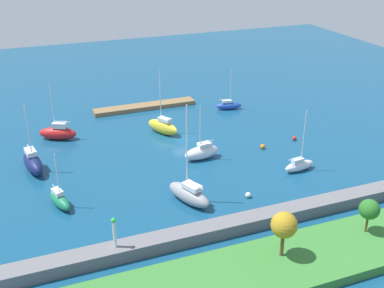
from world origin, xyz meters
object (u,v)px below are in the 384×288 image
Objects in this scene: park_tree_mideast at (284,225)px; sailboat_blue_lone_north at (229,105)px; sailboat_white_mid_basin at (202,152)px; park_tree_midwest at (369,209)px; sailboat_yellow_by_breakwater at (163,126)px; sailboat_green_lone_south at (60,200)px; mooring_buoy_red at (294,138)px; mooring_buoy_orange at (263,146)px; harbor_beacon at (114,230)px; mooring_buoy_white at (248,195)px; pier_dock at (145,107)px; sailboat_red_near_pier at (58,132)px; sailboat_navy_off_beacon at (33,162)px; sailboat_white_inner_mooring at (299,165)px; sailboat_gray_center_basin at (189,194)px.

park_tree_mideast is 0.65× the size of sailboat_blue_lone_north.
park_tree_mideast is 0.60× the size of sailboat_white_mid_basin.
sailboat_yellow_by_breakwater reaches higher than park_tree_midwest.
sailboat_blue_lone_north is 22.78m from sailboat_white_mid_basin.
mooring_buoy_red is at bearing 81.78° from sailboat_green_lone_south.
sailboat_yellow_by_breakwater reaches higher than sailboat_green_lone_south.
mooring_buoy_orange is at bearing 172.95° from sailboat_white_mid_basin.
harbor_beacon is 0.45× the size of sailboat_blue_lone_north.
park_tree_mideast is 6.81× the size of mooring_buoy_white.
sailboat_blue_lone_north is 0.73× the size of sailboat_yellow_by_breakwater.
sailboat_yellow_by_breakwater reaches higher than sailboat_white_mid_basin.
sailboat_white_mid_basin is at bearing -93.25° from park_tree_mideast.
sailboat_green_lone_south is at bearing 9.86° from mooring_buoy_red.
pier_dock is 2.06× the size of sailboat_red_near_pier.
sailboat_navy_off_beacon is 25.78m from sailboat_white_mid_basin.
sailboat_green_lone_south is (21.18, -20.53, -4.02)m from park_tree_mideast.
pier_dock is at bearing -84.41° from mooring_buoy_white.
park_tree_midwest is at bearing 74.42° from mooring_buoy_red.
sailboat_navy_off_beacon is at bearing 152.49° from sailboat_white_inner_mooring.
harbor_beacon is 14.39m from sailboat_gray_center_basin.
sailboat_gray_center_basin is 1.30× the size of sailboat_navy_off_beacon.
sailboat_navy_off_beacon is (23.69, -32.16, -3.60)m from park_tree_mideast.
park_tree_midwest is 0.79× the size of park_tree_mideast.
park_tree_midwest is at bearing -155.09° from sailboat_gray_center_basin.
mooring_buoy_red is 21.32m from mooring_buoy_white.
sailboat_navy_off_beacon is (7.02, -24.81, -2.34)m from harbor_beacon.
harbor_beacon is 0.27× the size of sailboat_gray_center_basin.
harbor_beacon is 0.39× the size of sailboat_white_inner_mooring.
sailboat_white_mid_basin reaches higher than mooring_buoy_orange.
park_tree_mideast reaches higher than harbor_beacon.
sailboat_yellow_by_breakwater reaches higher than mooring_buoy_orange.
sailboat_blue_lone_north reaches higher than mooring_buoy_red.
pier_dock is 2.15× the size of sailboat_white_inner_mooring.
sailboat_yellow_by_breakwater is 25.21m from mooring_buoy_white.
park_tree_midwest is at bearing 122.53° from mooring_buoy_white.
sailboat_yellow_by_breakwater is 16.17× the size of mooring_buoy_red.
sailboat_red_near_pier is (17.62, -4.19, -0.11)m from sailboat_yellow_by_breakwater.
park_tree_midwest is at bearing 104.85° from sailboat_white_mid_basin.
mooring_buoy_red is at bearing -105.58° from park_tree_midwest.
harbor_beacon reaches higher than mooring_buoy_orange.
sailboat_gray_center_basin is 1.38× the size of sailboat_red_near_pier.
sailboat_white_inner_mooring reaches higher than mooring_buoy_white.
sailboat_green_lone_south is (-2.51, 11.63, -0.43)m from sailboat_navy_off_beacon.
sailboat_gray_center_basin is 19.58× the size of mooring_buoy_red.
sailboat_blue_lone_north is 0.78× the size of sailboat_navy_off_beacon.
sailboat_blue_lone_north is at bearing -108.21° from park_tree_mideast.
sailboat_navy_off_beacon is 0.93× the size of sailboat_yellow_by_breakwater.
sailboat_white_mid_basin is at bearing 163.68° from sailboat_yellow_by_breakwater.
mooring_buoy_white is (-19.66, -6.24, -3.34)m from harbor_beacon.
sailboat_red_near_pier is (32.54, -24.86, 0.35)m from sailboat_white_inner_mooring.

